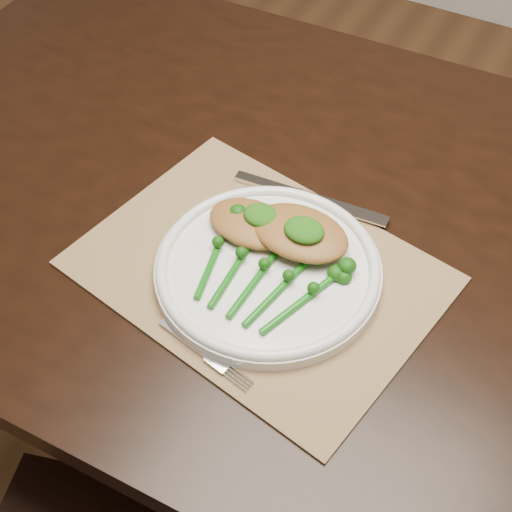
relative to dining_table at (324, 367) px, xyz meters
The scene contains 11 objects.
floor 0.39m from the dining_table, 58.26° to the right, with size 4.00×4.00×0.00m, color brown.
dining_table is the anchor object (origin of this frame).
placemat 0.40m from the dining_table, 115.80° to the right, with size 0.45×0.33×0.00m, color olive.
dinner_plate 0.41m from the dining_table, 109.97° to the right, with size 0.29×0.29×0.03m.
knife 0.39m from the dining_table, 169.12° to the left, with size 0.23×0.04×0.01m.
fork 0.47m from the dining_table, 99.65° to the right, with size 0.14×0.04×0.00m.
chicken_fillet_left 0.43m from the dining_table, 138.80° to the right, with size 0.12×0.08×0.02m, color #915F2A.
chicken_fillet_right 0.42m from the dining_table, 112.56° to the right, with size 0.14×0.09×0.03m, color #915F2A.
pesto_dollop_left 0.44m from the dining_table, 138.00° to the right, with size 0.05×0.04×0.02m, color #144509.
pesto_dollop_right 0.44m from the dining_table, 105.24° to the right, with size 0.05×0.05×0.02m, color #144509.
broccolini_bundle 0.43m from the dining_table, 107.00° to the right, with size 0.16×0.18×0.04m.
Camera 1 is at (0.17, -0.57, 1.48)m, focal length 50.00 mm.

